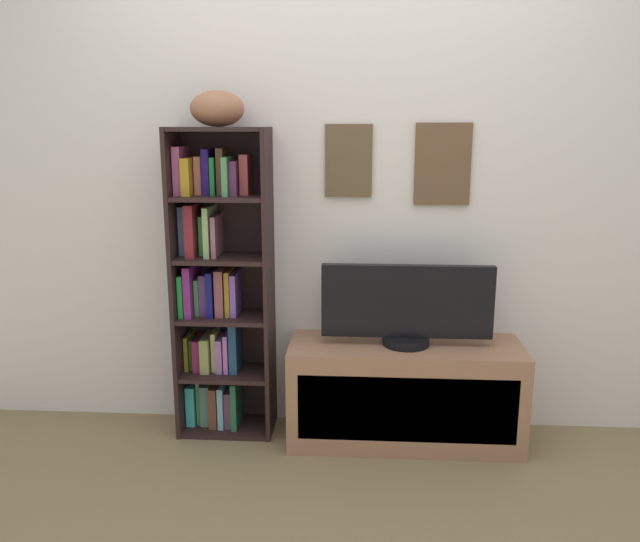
{
  "coord_description": "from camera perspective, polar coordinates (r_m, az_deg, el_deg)",
  "views": [
    {
      "loc": [
        0.11,
        -1.95,
        1.5
      ],
      "look_at": [
        -0.06,
        0.85,
        0.86
      ],
      "focal_mm": 35.4,
      "sensor_mm": 36.0,
      "label": 1
    }
  ],
  "objects": [
    {
      "name": "back_wall",
      "position": [
        3.09,
        1.55,
        8.67
      ],
      "size": [
        4.8,
        0.08,
        2.54
      ],
      "color": "silver",
      "rests_on": "ground"
    },
    {
      "name": "bookshelf",
      "position": [
        3.12,
        -9.25,
        -1.57
      ],
      "size": [
        0.46,
        0.27,
        1.5
      ],
      "color": "black",
      "rests_on": "ground"
    },
    {
      "name": "football",
      "position": [
        2.99,
        -9.26,
        14.29
      ],
      "size": [
        0.29,
        0.24,
        0.16
      ],
      "primitive_type": "ellipsoid",
      "rotation": [
        0.0,
        0.0,
        0.38
      ],
      "color": "#925B3D",
      "rests_on": "bookshelf"
    },
    {
      "name": "tv_stand",
      "position": [
        3.12,
        7.62,
        -10.87
      ],
      "size": [
        1.11,
        0.39,
        0.49
      ],
      "color": "#96684B",
      "rests_on": "ground"
    },
    {
      "name": "television",
      "position": [
        2.98,
        7.87,
        -3.14
      ],
      "size": [
        0.8,
        0.22,
        0.39
      ],
      "color": "black",
      "rests_on": "tv_stand"
    }
  ]
}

